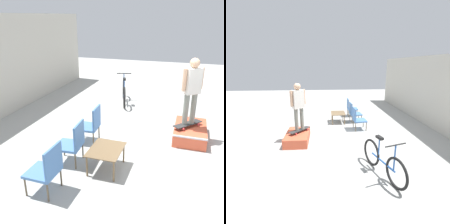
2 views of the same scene
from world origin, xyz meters
The scene contains 9 objects.
ground_plane centered at (0.00, 0.00, 0.00)m, with size 24.00×24.00×0.00m, color #A8A8A3.
skate_ramp_box centered at (0.89, -0.62, 0.16)m, with size 1.34×0.78×0.34m.
skateboard_on_ramp centered at (0.83, -0.54, 0.40)m, with size 0.77×0.70×0.07m.
person_skater centered at (0.83, -0.54, 1.36)m, with size 0.39×0.47×1.62m.
coffee_table centered at (-1.09, 0.96, 0.40)m, with size 0.80×0.64×0.46m.
patio_chair_left centered at (-2.08, 1.68, 0.50)m, with size 0.53×0.53×0.93m.
patio_chair_center centered at (-1.08, 1.68, 0.50)m, with size 0.56×0.56×0.93m.
patio_chair_right centered at (-0.10, 1.68, 0.50)m, with size 0.55×0.55×0.93m.
bicycle centered at (3.02, 1.72, 0.38)m, with size 1.67×0.65×0.99m.
Camera 1 is at (-5.19, -0.49, 2.93)m, focal length 40.00 mm.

